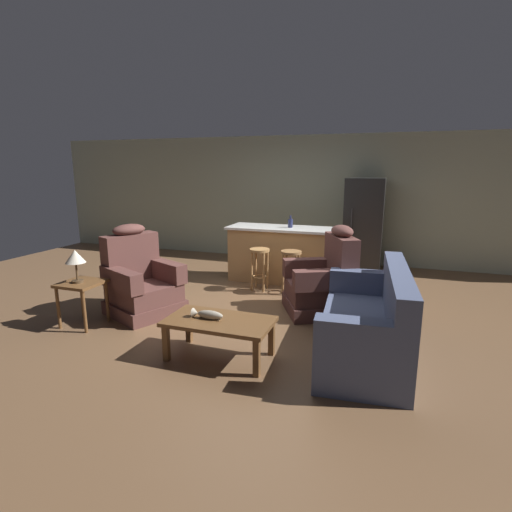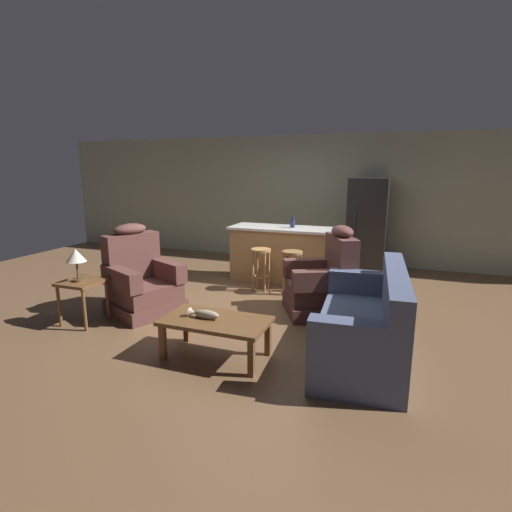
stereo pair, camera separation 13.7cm
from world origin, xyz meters
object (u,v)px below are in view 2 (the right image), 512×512
at_px(refrigerator, 367,226).
at_px(fish_figurine, 204,314).
at_px(recliner_near_lamp, 141,281).
at_px(end_table, 82,288).
at_px(coffee_table, 216,324).
at_px(bottle_tall_green, 292,223).
at_px(kitchen_island, 282,254).
at_px(bar_stool_right, 292,264).
at_px(table_lamp, 76,257).
at_px(couch, 367,325).
at_px(recliner_near_island, 324,283).
at_px(bar_stool_left, 261,261).

bearing_deg(refrigerator, fish_figurine, -105.93).
distance_m(recliner_near_lamp, end_table, 0.75).
distance_m(coffee_table, bottle_tall_green, 3.10).
distance_m(kitchen_island, bar_stool_right, 0.72).
distance_m(recliner_near_lamp, table_lamp, 0.91).
bearing_deg(end_table, bottle_tall_green, 54.88).
relative_size(couch, recliner_near_island, 1.63).
bearing_deg(coffee_table, recliner_near_lamp, 150.61).
relative_size(coffee_table, recliner_near_island, 0.92).
distance_m(bar_stool_right, bottle_tall_green, 0.87).
height_order(recliner_near_island, kitchen_island, recliner_near_island).
bearing_deg(coffee_table, recliner_near_island, 65.41).
xyz_separation_m(fish_figurine, bar_stool_right, (0.27, 2.40, 0.01)).
distance_m(kitchen_island, bar_stool_left, 0.65).
xyz_separation_m(table_lamp, refrigerator, (3.09, 3.99, 0.01)).
bearing_deg(table_lamp, bar_stool_right, 45.06).
relative_size(end_table, kitchen_island, 0.31).
relative_size(coffee_table, recliner_near_lamp, 0.92).
xyz_separation_m(table_lamp, bar_stool_left, (1.64, 2.16, -0.40)).
distance_m(couch, recliner_near_island, 1.32).
xyz_separation_m(recliner_near_lamp, table_lamp, (-0.44, -0.66, 0.45)).
bearing_deg(kitchen_island, bar_stool_left, -104.49).
xyz_separation_m(bar_stool_left, refrigerator, (1.45, 1.83, 0.41)).
bearing_deg(bar_stool_right, kitchen_island, 119.52).
bearing_deg(coffee_table, table_lamp, 173.57).
distance_m(recliner_near_island, bar_stool_right, 0.93).
relative_size(fish_figurine, bar_stool_left, 0.50).
bearing_deg(kitchen_island, couch, -55.54).
xyz_separation_m(couch, recliner_near_island, (-0.68, 1.13, 0.08)).
xyz_separation_m(fish_figurine, end_table, (-1.86, 0.27, -0.00)).
bearing_deg(coffee_table, fish_figurine, -173.84).
xyz_separation_m(fish_figurine, bottle_tall_green, (0.09, 3.04, 0.57)).
xyz_separation_m(coffee_table, kitchen_island, (-0.21, 3.02, 0.11)).
relative_size(coffee_table, bar_stool_right, 1.62).
height_order(bar_stool_left, refrigerator, refrigerator).
bearing_deg(recliner_near_lamp, couch, 18.75).
relative_size(coffee_table, fish_figurine, 3.24).
height_order(coffee_table, bar_stool_left, bar_stool_left).
bearing_deg(bar_stool_right, table_lamp, -134.94).
xyz_separation_m(end_table, table_lamp, (-0.02, -0.03, 0.41)).
relative_size(coffee_table, bottle_tall_green, 5.34).
height_order(end_table, bar_stool_right, bar_stool_right).
height_order(table_lamp, bottle_tall_green, bottle_tall_green).
bearing_deg(bar_stool_left, kitchen_island, 75.51).
bearing_deg(end_table, recliner_near_island, 27.74).
xyz_separation_m(coffee_table, bar_stool_right, (0.15, 2.39, 0.11)).
distance_m(end_table, bottle_tall_green, 3.44).
xyz_separation_m(recliner_near_island, refrigerator, (0.30, 2.50, 0.46)).
relative_size(fish_figurine, recliner_near_island, 0.28).
height_order(couch, refrigerator, refrigerator).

